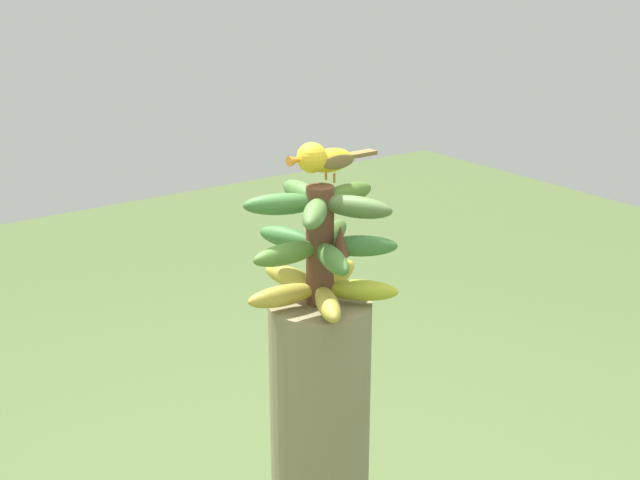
% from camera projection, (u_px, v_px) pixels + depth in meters
% --- Properties ---
extents(banana_bunch, '(0.30, 0.30, 0.24)m').
position_uv_depth(banana_bunch, '(320.00, 245.00, 1.61)').
color(banana_bunch, brown).
rests_on(banana_bunch, banana_tree).
extents(perched_bird, '(0.06, 0.20, 0.08)m').
position_uv_depth(perched_bird, '(322.00, 159.00, 1.58)').
color(perched_bird, '#C68933').
rests_on(perched_bird, banana_bunch).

